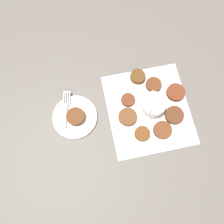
# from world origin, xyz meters

# --- Properties ---
(ground_plane) EXTENTS (4.00, 4.00, 0.00)m
(ground_plane) POSITION_xyz_m (0.00, 0.00, 0.00)
(ground_plane) COLOR #605B56
(napkin) EXTENTS (0.41, 0.39, 0.00)m
(napkin) POSITION_xyz_m (-0.02, 0.01, 0.00)
(napkin) COLOR white
(napkin) RESTS_ON ground_plane
(sauce_bowl) EXTENTS (0.11, 0.10, 0.10)m
(sauce_bowl) POSITION_xyz_m (-0.01, -0.01, 0.03)
(sauce_bowl) COLOR white
(sauce_bowl) RESTS_ON napkin
(fritter_0) EXTENTS (0.08, 0.08, 0.02)m
(fritter_0) POSITION_xyz_m (0.05, -0.11, 0.01)
(fritter_0) COLOR brown
(fritter_0) RESTS_ON napkin
(fritter_1) EXTENTS (0.06, 0.06, 0.02)m
(fritter_1) POSITION_xyz_m (0.13, 0.04, 0.01)
(fritter_1) COLOR brown
(fritter_1) RESTS_ON napkin
(fritter_2) EXTENTS (0.07, 0.07, 0.02)m
(fritter_2) POSITION_xyz_m (-0.05, 0.09, 0.01)
(fritter_2) COLOR brown
(fritter_2) RESTS_ON napkin
(fritter_3) EXTENTS (0.07, 0.07, 0.02)m
(fritter_3) POSITION_xyz_m (-0.11, -0.04, 0.01)
(fritter_3) COLOR brown
(fritter_3) RESTS_ON napkin
(fritter_4) EXTENTS (0.06, 0.06, 0.02)m
(fritter_4) POSITION_xyz_m (-0.12, 0.04, 0.01)
(fritter_4) COLOR brown
(fritter_4) RESTS_ON napkin
(fritter_5) EXTENTS (0.08, 0.08, 0.01)m
(fritter_5) POSITION_xyz_m (-0.05, -0.09, 0.01)
(fritter_5) COLOR #58301D
(fritter_5) RESTS_ON napkin
(fritter_6) EXTENTS (0.07, 0.07, 0.02)m
(fritter_6) POSITION_xyz_m (0.09, -0.02, 0.01)
(fritter_6) COLOR brown
(fritter_6) RESTS_ON napkin
(fritter_7) EXTENTS (0.06, 0.06, 0.01)m
(fritter_7) POSITION_xyz_m (0.02, 0.09, 0.01)
(fritter_7) COLOR brown
(fritter_7) RESTS_ON napkin
(serving_plate) EXTENTS (0.18, 0.18, 0.02)m
(serving_plate) POSITION_xyz_m (-0.04, 0.31, 0.01)
(serving_plate) COLOR white
(serving_plate) RESTS_ON ground_plane
(fritter_on_plate) EXTENTS (0.07, 0.07, 0.02)m
(fritter_on_plate) POSITION_xyz_m (-0.05, 0.30, 0.03)
(fritter_on_plate) COLOR brown
(fritter_on_plate) RESTS_ON serving_plate
(fork) EXTENTS (0.16, 0.03, 0.00)m
(fork) POSITION_xyz_m (0.01, 0.34, 0.02)
(fork) COLOR silver
(fork) RESTS_ON serving_plate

